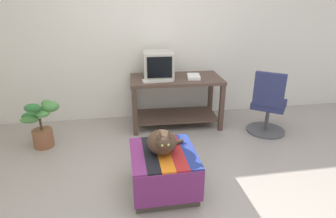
% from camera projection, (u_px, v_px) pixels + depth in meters
% --- Properties ---
extents(ground_plane, '(14.00, 14.00, 0.00)m').
position_uv_depth(ground_plane, '(177.00, 195.00, 2.73)').
color(ground_plane, '#9E9389').
extents(back_wall, '(8.00, 0.10, 2.60)m').
position_uv_depth(back_wall, '(151.00, 31.00, 4.12)').
color(back_wall, silver).
rests_on(back_wall, ground_plane).
extents(desk, '(1.30, 0.71, 0.71)m').
position_uv_depth(desk, '(176.00, 93.00, 4.06)').
color(desk, '#4C382D').
rests_on(desk, ground_plane).
extents(tv_monitor, '(0.42, 0.45, 0.36)m').
position_uv_depth(tv_monitor, '(158.00, 65.00, 3.93)').
color(tv_monitor, '#BCB7A8').
rests_on(tv_monitor, desk).
extents(keyboard, '(0.41, 0.17, 0.02)m').
position_uv_depth(keyboard, '(157.00, 80.00, 3.80)').
color(keyboard, beige).
rests_on(keyboard, desk).
extents(book, '(0.21, 0.28, 0.04)m').
position_uv_depth(book, '(194.00, 77.00, 3.95)').
color(book, white).
rests_on(book, desk).
extents(ottoman_with_blanket, '(0.61, 0.68, 0.41)m').
position_uv_depth(ottoman_with_blanket, '(164.00, 171.00, 2.74)').
color(ottoman_with_blanket, '#4C4238').
rests_on(ottoman_with_blanket, ground_plane).
extents(cat, '(0.38, 0.36, 0.29)m').
position_uv_depth(cat, '(162.00, 142.00, 2.61)').
color(cat, '#473323').
rests_on(cat, ottoman_with_blanket).
extents(potted_plant, '(0.47, 0.36, 0.63)m').
position_uv_depth(potted_plant, '(41.00, 124.00, 3.49)').
color(potted_plant, brown).
rests_on(potted_plant, ground_plane).
extents(office_chair, '(0.59, 0.59, 0.89)m').
position_uv_depth(office_chair, '(268.00, 107.00, 3.82)').
color(office_chair, '#4C4C51').
rests_on(office_chair, ground_plane).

